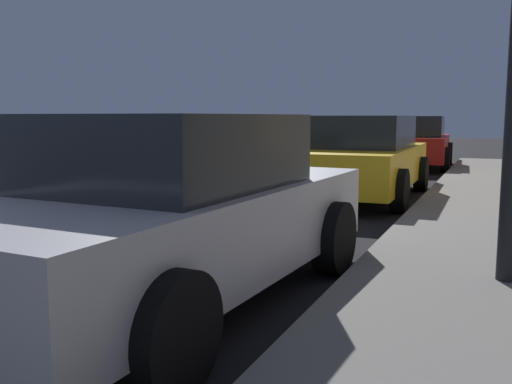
% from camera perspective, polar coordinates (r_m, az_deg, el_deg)
% --- Properties ---
extents(car_silver, '(2.12, 4.15, 1.43)m').
position_cam_1_polar(car_silver, '(4.34, -8.40, -1.92)').
color(car_silver, '#B7B7BF').
rests_on(car_silver, ground).
extents(car_yellow_cab, '(2.09, 4.37, 1.43)m').
position_cam_1_polar(car_yellow_cab, '(10.05, 10.34, 3.51)').
color(car_yellow_cab, gold).
rests_on(car_yellow_cab, ground).
extents(car_red, '(2.26, 4.39, 1.43)m').
position_cam_1_polar(car_red, '(16.37, 15.49, 4.87)').
color(car_red, maroon).
rests_on(car_red, ground).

